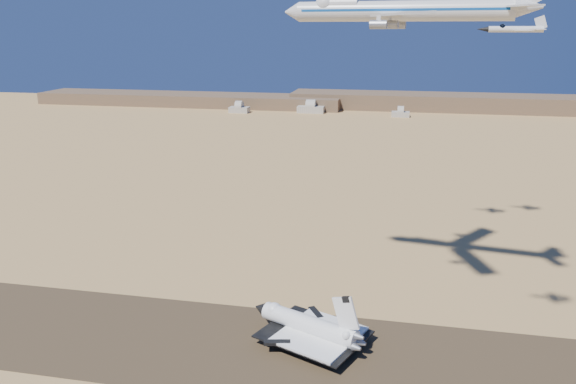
% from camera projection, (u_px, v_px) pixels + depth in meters
% --- Properties ---
extents(ground, '(1200.00, 1200.00, 0.00)m').
position_uv_depth(ground, '(249.00, 348.00, 169.51)').
color(ground, tan).
rests_on(ground, ground).
extents(runway, '(600.00, 50.00, 0.06)m').
position_uv_depth(runway, '(249.00, 348.00, 169.50)').
color(runway, '#4C3726').
rests_on(runway, ground).
extents(ridgeline, '(960.00, 90.00, 18.00)m').
position_uv_depth(ridgeline, '(423.00, 104.00, 650.67)').
color(ridgeline, brown).
rests_on(ridgeline, ground).
extents(hangars, '(200.50, 29.50, 30.00)m').
position_uv_depth(hangars, '(306.00, 109.00, 630.20)').
color(hangars, '#B3AE9E').
rests_on(hangars, ground).
extents(shuttle, '(39.69, 33.41, 19.31)m').
position_uv_depth(shuttle, '(308.00, 326.00, 171.77)').
color(shuttle, white).
rests_on(shuttle, runway).
extents(carrier_747, '(75.50, 57.90, 18.75)m').
position_uv_depth(carrier_747, '(394.00, 11.00, 166.42)').
color(carrier_747, silver).
extents(crew_a, '(0.52, 0.73, 1.86)m').
position_uv_depth(crew_a, '(320.00, 359.00, 162.17)').
color(crew_a, orange).
rests_on(crew_a, runway).
extents(crew_b, '(0.51, 0.88, 1.81)m').
position_uv_depth(crew_b, '(329.00, 351.00, 166.45)').
color(crew_b, orange).
rests_on(crew_b, runway).
extents(crew_c, '(0.97, 1.13, 1.72)m').
position_uv_depth(crew_c, '(336.00, 353.00, 165.08)').
color(crew_c, orange).
rests_on(crew_c, runway).
extents(chase_jet_a, '(14.57, 7.73, 3.63)m').
position_uv_depth(chase_jet_a, '(514.00, 29.00, 123.56)').
color(chase_jet_a, silver).
extents(chase_jet_c, '(16.41, 8.80, 4.09)m').
position_uv_depth(chase_jet_c, '(441.00, 2.00, 211.65)').
color(chase_jet_c, silver).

